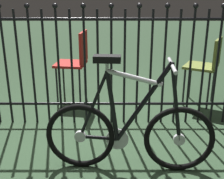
{
  "coord_description": "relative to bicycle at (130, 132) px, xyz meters",
  "views": [
    {
      "loc": [
        0.14,
        -2.28,
        1.44
      ],
      "look_at": [
        0.14,
        0.21,
        0.55
      ],
      "focal_mm": 48.05,
      "sensor_mm": 36.0,
      "label": 1
    }
  ],
  "objects": [
    {
      "name": "chair_olive",
      "position": [
        1.01,
        1.38,
        0.19
      ],
      "size": [
        0.5,
        0.49,
        0.83
      ],
      "color": "black",
      "rests_on": "ground"
    },
    {
      "name": "chair_red",
      "position": [
        -0.59,
        1.57,
        0.21
      ],
      "size": [
        0.42,
        0.41,
        0.88
      ],
      "color": "black",
      "rests_on": "ground"
    },
    {
      "name": "ground_plane",
      "position": [
        -0.28,
        0.17,
        -0.33
      ],
      "size": [
        20.0,
        20.0,
        0.0
      ],
      "primitive_type": "plane",
      "color": "#2C442C"
    },
    {
      "name": "bicycle",
      "position": [
        0.0,
        0.0,
        0.0
      ],
      "size": [
        1.34,
        0.4,
        0.94
      ],
      "color": "black",
      "rests_on": "ground"
    },
    {
      "name": "iron_fence",
      "position": [
        -0.35,
        0.86,
        0.33
      ],
      "size": [
        4.66,
        0.07,
        1.32
      ],
      "color": "black",
      "rests_on": "ground"
    }
  ]
}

